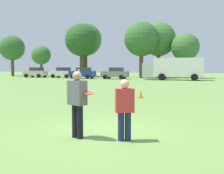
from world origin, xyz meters
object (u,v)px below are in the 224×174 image
Objects in this scene: parked_car_near_left at (36,72)px; parked_car_mid_right at (115,73)px; parked_car_center at (83,73)px; bystander_far_jogger at (79,74)px; box_truck at (174,68)px; player_defender at (125,107)px; parked_car_mid_left at (63,73)px; frisbee at (89,93)px; player_thrower at (77,101)px; traffic_cone at (141,94)px.

parked_car_near_left is 1.00× the size of parked_car_mid_right.
parked_car_center is 2.74× the size of bystander_far_jogger.
box_truck reaches higher than parked_car_mid_right.
player_defender is 0.37× the size of parked_car_mid_left.
parked_car_mid_right is (-10.26, 32.96, -0.29)m from frisbee.
bystander_far_jogger is at bearing 118.48° from player_defender.
player_thrower is at bearing -73.25° from parked_car_mid_right.
traffic_cone is at bearing 100.33° from player_defender.
traffic_cone is at bearing -57.29° from parked_car_center.
traffic_cone is 23.21m from box_truck.
parked_car_mid_left and parked_car_mid_right have the same top height.
box_truck reaches higher than player_defender.
player_thrower is at bearing 170.39° from frisbee.
frisbee is at bearing -166.46° from player_defender.
frisbee reaches higher than traffic_cone.
frisbee is at bearing -87.97° from box_truck.
bystander_far_jogger is (-14.90, 27.45, 0.00)m from player_defender.
parked_car_mid_left is 1.00× the size of parked_car_mid_right.
parked_car_mid_right is 0.50× the size of box_truck.
parked_car_mid_right reaches higher than traffic_cone.
parked_car_center is at bearing -7.49° from parked_car_near_left.
traffic_cone is at bearing -54.13° from bystander_far_jogger.
bystander_far_jogger is (1.86, -5.21, -0.05)m from parked_car_center.
parked_car_near_left reaches higher than player_thrower.
parked_car_center is at bearing 117.16° from player_defender.
parked_car_mid_right is (-9.90, 32.89, -0.07)m from player_thrower.
parked_car_center is at bearing -179.17° from parked_car_mid_right.
traffic_cone is (-0.78, 9.38, -0.98)m from frisbee.
box_truck is (-0.38, 23.16, 1.52)m from traffic_cone.
bystander_far_jogger is (11.90, -6.53, -0.05)m from parked_car_near_left.
parked_car_near_left reaches higher than player_defender.
parked_car_near_left is (-25.13, 24.81, 0.69)m from traffic_cone.
player_defender is at bearing 13.54° from frisbee.
player_thrower is 0.41× the size of parked_car_center.
parked_car_mid_right is 6.48m from bystander_far_jogger.
player_defender is 0.37× the size of parked_car_center.
bystander_far_jogger is (-13.22, 18.29, 0.65)m from traffic_cone.
player_thrower is 1.27m from player_defender.
box_truck is 5.52× the size of bystander_far_jogger.
box_truck is (14.71, -0.34, 0.83)m from parked_car_center.
parked_car_near_left is 15.70m from parked_car_mid_right.
parked_car_mid_left is (-21.26, 33.98, 0.05)m from player_defender.
parked_car_mid_left is 2.74× the size of bystander_far_jogger.
parked_car_near_left is (-25.91, 34.19, -0.29)m from frisbee.
player_defender is at bearing 7.04° from player_thrower.
box_truck is at bearing -3.83° from parked_car_near_left.
frisbee is at bearing -52.85° from parked_car_near_left.
parked_car_near_left is (-26.80, 33.98, 0.05)m from player_defender.
box_truck is at bearing 91.40° from player_thrower.
traffic_cone is at bearing -44.64° from parked_car_near_left.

